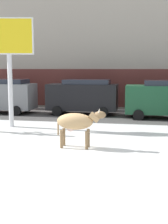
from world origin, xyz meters
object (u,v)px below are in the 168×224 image
at_px(billboard, 9,43).
at_px(car_black_van, 83,96).
at_px(pedestrian_near_billboard, 37,96).
at_px(cow_tan, 77,122).
at_px(car_grey_van, 1,95).
at_px(car_darkgreen_van, 164,98).

height_order(billboard, car_black_van, billboard).
relative_size(billboard, pedestrian_near_billboard, 3.21).
bearing_deg(car_black_van, cow_tan, -80.60).
bearing_deg(cow_tan, billboard, 140.77).
bearing_deg(billboard, car_grey_van, 121.28).
distance_m(billboard, car_black_van, 6.49).
distance_m(billboard, pedestrian_near_billboard, 8.78).
bearing_deg(car_darkgreen_van, pedestrian_near_billboard, 158.28).
xyz_separation_m(car_grey_van, car_darkgreen_van, (10.81, -0.35, 0.00)).
bearing_deg(billboard, car_darkgreen_van, 27.34).
distance_m(cow_tan, pedestrian_near_billboard, 12.77).
distance_m(car_darkgreen_van, pedestrian_near_billboard, 10.22).
xyz_separation_m(car_black_van, car_darkgreen_van, (5.20, -0.77, 0.00)).
xyz_separation_m(cow_tan, pedestrian_near_billboard, (-5.69, 11.43, -0.11)).
xyz_separation_m(cow_tan, billboard, (-4.26, 3.48, 3.32)).
distance_m(cow_tan, car_darkgreen_van, 8.55).
bearing_deg(car_darkgreen_van, billboard, -152.66).
bearing_deg(car_black_van, car_darkgreen_van, -8.46).
relative_size(cow_tan, car_darkgreen_van, 0.41).
xyz_separation_m(billboard, car_grey_van, (-2.75, 4.52, -3.07)).
xyz_separation_m(cow_tan, car_grey_van, (-7.01, 8.00, 0.25)).
height_order(billboard, car_darkgreen_van, billboard).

